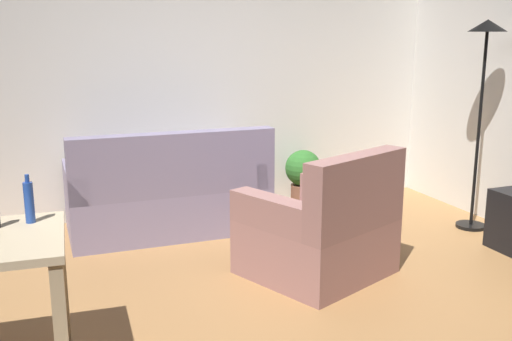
{
  "coord_description": "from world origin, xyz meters",
  "views": [
    {
      "loc": [
        -1.33,
        -3.29,
        1.68
      ],
      "look_at": [
        0.1,
        0.5,
        0.75
      ],
      "focal_mm": 41.38,
      "sensor_mm": 36.0,
      "label": 1
    }
  ],
  "objects_px": {
    "torchiere_lamp": "(484,68)",
    "armchair": "(322,232)",
    "couch": "(169,197)",
    "bottle_blue": "(29,202)",
    "potted_plant": "(303,174)"
  },
  "relations": [
    {
      "from": "couch",
      "to": "armchair",
      "type": "height_order",
      "value": "same"
    },
    {
      "from": "couch",
      "to": "torchiere_lamp",
      "type": "relative_size",
      "value": 0.93
    },
    {
      "from": "potted_plant",
      "to": "bottle_blue",
      "type": "bearing_deg",
      "value": -139.75
    },
    {
      "from": "couch",
      "to": "potted_plant",
      "type": "relative_size",
      "value": 2.96
    },
    {
      "from": "bottle_blue",
      "to": "couch",
      "type": "bearing_deg",
      "value": 59.05
    },
    {
      "from": "potted_plant",
      "to": "bottle_blue",
      "type": "height_order",
      "value": "bottle_blue"
    },
    {
      "from": "couch",
      "to": "armchair",
      "type": "bearing_deg",
      "value": 121.42
    },
    {
      "from": "torchiere_lamp",
      "to": "bottle_blue",
      "type": "bearing_deg",
      "value": -164.98
    },
    {
      "from": "couch",
      "to": "torchiere_lamp",
      "type": "xyz_separation_m",
      "value": [
        2.55,
        -0.84,
        1.11
      ]
    },
    {
      "from": "torchiere_lamp",
      "to": "potted_plant",
      "type": "relative_size",
      "value": 3.18
    },
    {
      "from": "potted_plant",
      "to": "armchair",
      "type": "bearing_deg",
      "value": -110.63
    },
    {
      "from": "armchair",
      "to": "torchiere_lamp",
      "type": "bearing_deg",
      "value": 172.31
    },
    {
      "from": "potted_plant",
      "to": "armchair",
      "type": "relative_size",
      "value": 0.49
    },
    {
      "from": "torchiere_lamp",
      "to": "armchair",
      "type": "distance_m",
      "value": 2.11
    },
    {
      "from": "bottle_blue",
      "to": "torchiere_lamp",
      "type": "bearing_deg",
      "value": 15.02
    }
  ]
}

